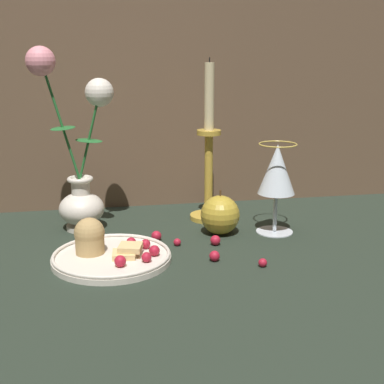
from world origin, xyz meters
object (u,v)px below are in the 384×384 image
at_px(plate_with_pastries, 107,251).
at_px(wine_glass, 277,173).
at_px(candlestick, 209,162).
at_px(vase, 78,164).
at_px(apple_beside_vase, 220,215).

distance_m(plate_with_pastries, wine_glass, 0.37).
bearing_deg(wine_glass, candlestick, 135.68).
bearing_deg(candlestick, vase, -175.59).
relative_size(vase, plate_with_pastries, 1.75).
bearing_deg(vase, candlestick, 4.41).
bearing_deg(plate_with_pastries, apple_beside_vase, 24.72).
relative_size(plate_with_pastries, apple_beside_vase, 2.30).
height_order(wine_glass, apple_beside_vase, wine_glass).
height_order(vase, wine_glass, vase).
bearing_deg(apple_beside_vase, plate_with_pastries, -155.28).
bearing_deg(vase, wine_glass, -13.15).
xyz_separation_m(wine_glass, apple_beside_vase, (-0.11, 0.01, -0.08)).
bearing_deg(wine_glass, plate_with_pastries, -164.57).
height_order(plate_with_pastries, wine_glass, wine_glass).
relative_size(plate_with_pastries, candlestick, 0.61).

